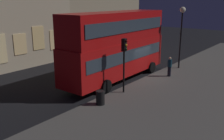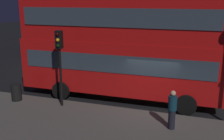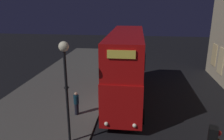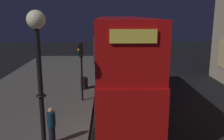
# 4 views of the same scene
# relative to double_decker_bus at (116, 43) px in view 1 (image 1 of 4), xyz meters

# --- Properties ---
(ground_plane) EXTENTS (80.00, 80.00, 0.00)m
(ground_plane) POSITION_rel_double_decker_bus_xyz_m (1.97, -1.21, -3.03)
(ground_plane) COLOR black
(sidewalk_slab) EXTENTS (44.00, 8.32, 0.12)m
(sidewalk_slab) POSITION_rel_double_decker_bus_xyz_m (1.97, -5.80, -2.97)
(sidewalk_slab) COLOR #4C4944
(sidewalk_slab) RESTS_ON ground
(double_decker_bus) EXTENTS (10.84, 2.92, 5.46)m
(double_decker_bus) POSITION_rel_double_decker_bus_xyz_m (0.00, 0.00, 0.00)
(double_decker_bus) COLOR #B20F0F
(double_decker_bus) RESTS_ON ground
(traffic_light_near_kerb) EXTENTS (0.34, 0.37, 3.75)m
(traffic_light_near_kerb) POSITION_rel_double_decker_bus_xyz_m (-2.31, -2.39, -0.20)
(traffic_light_near_kerb) COLOR black
(traffic_light_near_kerb) RESTS_ON sidewalk_slab
(traffic_light_far_side) EXTENTS (0.38, 0.39, 3.87)m
(traffic_light_far_side) POSITION_rel_double_decker_bus_xyz_m (10.16, 3.34, -0.24)
(traffic_light_far_side) COLOR black
(traffic_light_far_side) RESTS_ON ground
(street_lamp) EXTENTS (0.52, 0.52, 5.63)m
(street_lamp) POSITION_rel_double_decker_bus_xyz_m (6.28, -2.67, 1.25)
(street_lamp) COLOR black
(street_lamp) RESTS_ON sidewalk_slab
(pedestrian) EXTENTS (0.36, 0.36, 1.65)m
(pedestrian) POSITION_rel_double_decker_bus_xyz_m (3.20, -3.16, -2.06)
(pedestrian) COLOR black
(pedestrian) RESTS_ON sidewalk_slab
(litter_bin) EXTENTS (0.54, 0.54, 0.87)m
(litter_bin) POSITION_rel_double_decker_bus_xyz_m (-4.93, -2.48, -2.47)
(litter_bin) COLOR black
(litter_bin) RESTS_ON sidewalk_slab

